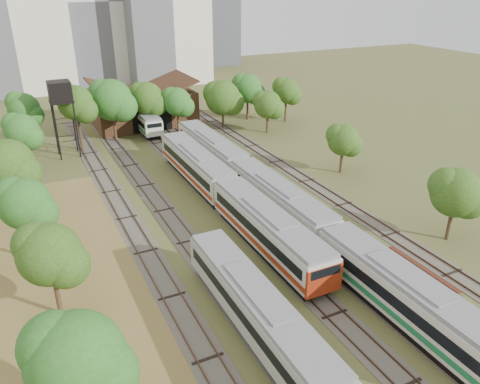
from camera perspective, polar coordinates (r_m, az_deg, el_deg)
ground at (r=35.28m, az=17.34°, el=-16.16°), size 240.00×240.00×0.00m
dry_grass_patch at (r=34.60m, az=-16.84°, el=-16.97°), size 14.00×60.00×0.04m
tracks at (r=52.52m, az=-1.63°, el=-0.64°), size 24.60×80.00×0.19m
railcar_red_set at (r=48.57m, az=-1.54°, el=-0.20°), size 3.14×34.57×3.88m
railcar_green_set at (r=47.22m, az=4.82°, el=-1.12°), size 3.04×52.08×3.76m
railcar_rear at (r=79.19m, az=-12.02°, el=8.93°), size 2.73×16.08×3.37m
old_grey_coach at (r=32.65m, az=2.08°, el=-14.23°), size 2.86×18.00×3.53m
water_tower at (r=67.10m, az=-21.08°, el=11.13°), size 2.96×2.96×10.27m
rail_pile_far at (r=42.80m, az=21.35°, el=-8.68°), size 0.47×7.56×0.25m
maintenance_shed at (r=81.06m, az=-11.78°, el=10.13°), size 16.45×11.55×7.58m
tree_band_left at (r=40.39m, az=-23.36°, el=-2.32°), size 8.83×65.44×8.25m
tree_band_far at (r=74.10m, az=-9.10°, el=11.22°), size 44.64×8.69×9.29m
tree_band_right at (r=58.41m, az=12.49°, el=6.19°), size 5.67×41.44×7.09m
tower_centre at (r=120.48m, az=-16.63°, el=21.52°), size 20.00×18.00×36.00m
tower_far_right at (r=139.57m, az=-3.40°, el=21.05°), size 12.00×12.00×28.00m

